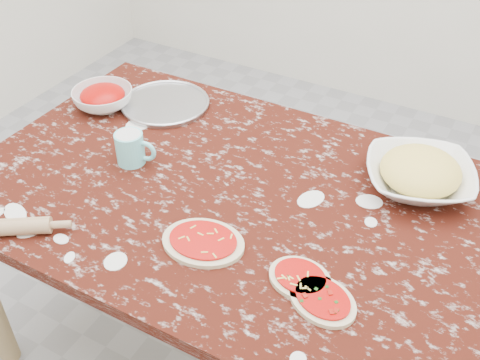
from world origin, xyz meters
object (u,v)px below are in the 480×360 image
pizza_tray (165,104)px  cheese_bowl (419,177)px  flour_mug (131,148)px  rolling_pin (6,227)px  sauce_bowl (103,98)px  worktable (240,215)px

pizza_tray → cheese_bowl: cheese_bowl is taller
flour_mug → rolling_pin: bearing=-102.5°
sauce_bowl → cheese_bowl: bearing=4.4°
pizza_tray → flour_mug: size_ratio=2.36×
worktable → cheese_bowl: size_ratio=5.25×
pizza_tray → cheese_bowl: bearing=-1.6°
sauce_bowl → rolling_pin: size_ratio=0.91×
pizza_tray → sauce_bowl: sauce_bowl is taller
pizza_tray → worktable: bearing=-32.7°
pizza_tray → sauce_bowl: bearing=-149.3°
worktable → cheese_bowl: (0.43, 0.28, 0.12)m
cheese_bowl → pizza_tray: bearing=178.4°
worktable → sauce_bowl: (-0.65, 0.19, 0.12)m
worktable → rolling_pin: bearing=-135.9°
flour_mug → rolling_pin: 0.43m
pizza_tray → rolling_pin: (0.01, -0.74, 0.02)m
sauce_bowl → flour_mug: (0.29, -0.22, 0.02)m
pizza_tray → sauce_bowl: (-0.18, -0.11, 0.03)m
cheese_bowl → rolling_pin: bearing=-141.1°
sauce_bowl → flour_mug: 0.36m
worktable → flour_mug: (-0.36, -0.02, 0.14)m
sauce_bowl → cheese_bowl: 1.09m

